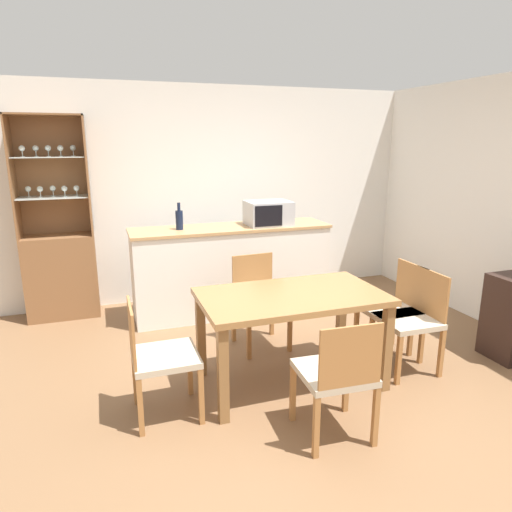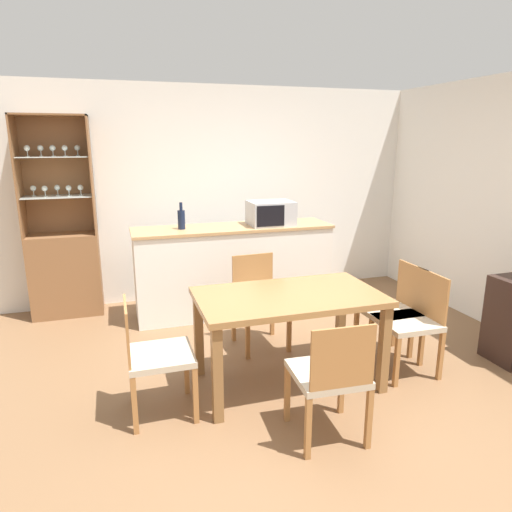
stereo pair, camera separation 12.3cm
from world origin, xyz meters
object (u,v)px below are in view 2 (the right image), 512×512
(dining_chair_side_right_near, at_px, (411,321))
(dining_chair_side_left_near, at_px, (154,355))
(microwave, at_px, (271,213))
(dining_chair_head_far, at_px, (259,300))
(dining_chair_head_near, at_px, (330,376))
(dining_chair_side_right_far, at_px, (394,311))
(display_cabinet, at_px, (65,259))
(dining_table, at_px, (288,306))
(wine_bottle, at_px, (181,219))

(dining_chair_side_right_near, bearing_deg, dining_chair_side_left_near, 91.30)
(dining_chair_side_left_near, relative_size, microwave, 1.76)
(dining_chair_head_far, xyz_separation_m, microwave, (0.42, 0.90, 0.67))
(dining_chair_head_near, bearing_deg, dining_chair_side_right_far, 42.74)
(display_cabinet, distance_m, dining_chair_head_far, 2.31)
(dining_table, relative_size, microwave, 2.93)
(display_cabinet, bearing_deg, dining_chair_side_right_far, -35.61)
(dining_chair_side_left_near, bearing_deg, dining_chair_head_near, 59.12)
(display_cabinet, height_order, dining_table, display_cabinet)
(display_cabinet, distance_m, dining_chair_side_left_near, 2.43)
(dining_table, bearing_deg, dining_chair_head_near, -90.18)
(dining_chair_side_right_far, height_order, dining_chair_side_right_near, same)
(dining_chair_side_left_near, distance_m, dining_chair_side_right_near, 2.10)
(dining_chair_head_near, bearing_deg, dining_chair_side_right_near, 33.73)
(display_cabinet, xyz_separation_m, dining_chair_head_near, (1.81, -2.93, -0.18))
(dining_chair_side_right_far, height_order, dining_chair_head_far, same)
(dining_chair_head_near, relative_size, wine_bottle, 2.98)
(wine_bottle, bearing_deg, dining_table, -71.26)
(dining_chair_head_far, relative_size, microwave, 1.76)
(dining_table, height_order, microwave, microwave)
(dining_table, xyz_separation_m, dining_chair_side_right_near, (1.05, -0.12, -0.21))
(dining_chair_head_near, distance_m, wine_bottle, 2.59)
(dining_table, relative_size, wine_bottle, 4.98)
(dining_chair_head_near, relative_size, microwave, 1.76)
(dining_chair_side_right_far, relative_size, dining_chair_head_far, 1.00)
(dining_chair_side_right_near, height_order, microwave, microwave)
(dining_chair_head_far, bearing_deg, dining_chair_side_right_far, 145.96)
(dining_chair_side_right_far, xyz_separation_m, dining_chair_side_left_near, (-2.10, -0.25, 0.00))
(dining_table, xyz_separation_m, dining_chair_side_right_far, (1.05, 0.12, -0.21))
(dining_table, height_order, wine_bottle, wine_bottle)
(dining_chair_head_near, xyz_separation_m, dining_chair_head_far, (-0.00, 1.50, 0.00))
(dining_chair_side_right_far, bearing_deg, dining_table, 95.93)
(dining_chair_head_far, height_order, wine_bottle, wine_bottle)
(dining_chair_side_right_near, height_order, wine_bottle, wine_bottle)
(dining_chair_side_left_near, xyz_separation_m, microwave, (1.47, 1.77, 0.67))
(dining_chair_head_far, xyz_separation_m, dining_chair_side_right_near, (1.05, -0.88, 0.00))
(dining_chair_head_far, bearing_deg, display_cabinet, -41.56)
(dining_chair_side_right_far, xyz_separation_m, dining_chair_head_far, (-1.05, 0.63, 0.00))
(dining_table, bearing_deg, wine_bottle, 108.74)
(dining_chair_side_left_near, bearing_deg, display_cabinet, -161.69)
(display_cabinet, distance_m, dining_table, 2.83)
(dining_chair_side_right_far, bearing_deg, dining_chair_head_far, 58.48)
(dining_chair_head_far, bearing_deg, wine_bottle, -62.03)
(dining_table, relative_size, dining_chair_side_left_near, 1.67)
(display_cabinet, bearing_deg, microwave, -13.31)
(display_cabinet, xyz_separation_m, dining_table, (1.81, -2.18, 0.03))
(display_cabinet, height_order, dining_chair_side_right_near, display_cabinet)
(dining_table, bearing_deg, dining_chair_side_right_near, -6.77)
(dining_chair_head_near, height_order, wine_bottle, wine_bottle)
(dining_table, height_order, dining_chair_side_right_near, dining_chair_side_right_near)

